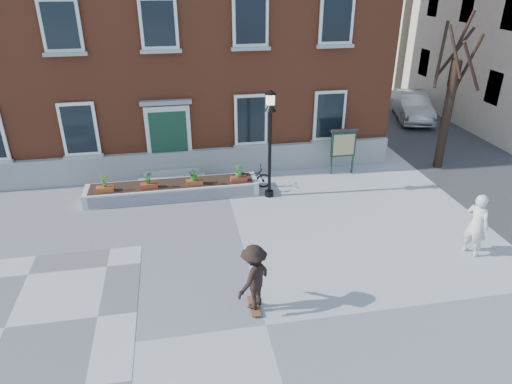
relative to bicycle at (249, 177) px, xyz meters
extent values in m
plane|color=#9E9FA1|center=(-0.87, -7.42, -0.43)|extent=(100.00, 100.00, 0.00)
cube|color=#5D5D60|center=(-6.87, -6.42, -0.42)|extent=(6.00, 6.00, 0.01)
imported|color=black|center=(0.00, 0.00, 0.00)|extent=(1.69, 0.76, 0.86)
imported|color=silver|center=(10.23, 7.04, 0.32)|extent=(2.73, 4.78, 1.49)
imported|color=silver|center=(5.61, -5.55, 0.53)|extent=(0.72, 0.83, 1.92)
cube|color=brown|center=(-2.87, 6.58, 5.57)|extent=(18.00, 10.00, 12.00)
cube|color=gray|center=(-2.87, 1.46, 0.12)|extent=(18.00, 0.24, 1.10)
cube|color=#A0A09B|center=(-2.87, 1.33, -0.33)|extent=(2.60, 0.80, 0.20)
cube|color=#AAA9A4|center=(-2.87, 1.48, -0.13)|extent=(2.20, 0.50, 0.20)
cube|color=silver|center=(-2.87, 1.50, 1.22)|extent=(1.70, 0.12, 2.50)
cube|color=#143825|center=(-2.87, 1.45, 1.12)|extent=(1.40, 0.06, 2.30)
cube|color=gray|center=(-2.87, 1.46, 2.62)|extent=(1.90, 0.25, 0.15)
cube|color=white|center=(-6.07, 1.48, 1.77)|extent=(1.30, 0.10, 2.00)
cube|color=black|center=(-6.07, 1.43, 1.77)|extent=(1.08, 0.04, 1.78)
cube|color=#A9A9A4|center=(-6.07, 1.42, 0.71)|extent=(1.44, 0.20, 0.12)
cube|color=silver|center=(-6.07, 1.48, 5.37)|extent=(1.30, 0.10, 1.70)
cube|color=black|center=(-6.07, 1.43, 5.37)|extent=(1.08, 0.04, 1.48)
cube|color=#9B9C97|center=(-6.07, 1.42, 4.46)|extent=(1.44, 0.20, 0.12)
cube|color=white|center=(-2.87, 1.48, 5.37)|extent=(1.30, 0.10, 1.70)
cube|color=black|center=(-2.87, 1.43, 5.37)|extent=(1.08, 0.04, 1.48)
cube|color=#ABABA5|center=(-2.87, 1.42, 4.46)|extent=(1.44, 0.20, 0.12)
cube|color=white|center=(0.33, 1.48, 1.77)|extent=(1.30, 0.10, 2.00)
cube|color=black|center=(0.33, 1.43, 1.77)|extent=(1.08, 0.04, 1.78)
cube|color=#979792|center=(0.33, 1.42, 0.71)|extent=(1.44, 0.20, 0.12)
cube|color=white|center=(0.33, 1.48, 5.37)|extent=(1.30, 0.10, 1.70)
cube|color=black|center=(0.33, 1.43, 5.37)|extent=(1.08, 0.04, 1.48)
cube|color=#A6A6A1|center=(0.33, 1.42, 4.46)|extent=(1.44, 0.20, 0.12)
cube|color=silver|center=(3.53, 1.48, 1.77)|extent=(1.30, 0.10, 2.00)
cube|color=black|center=(3.53, 1.43, 1.77)|extent=(1.08, 0.04, 1.78)
cube|color=gray|center=(3.53, 1.42, 0.71)|extent=(1.44, 0.20, 0.12)
cube|color=white|center=(3.53, 1.48, 5.37)|extent=(1.30, 0.10, 1.70)
cube|color=black|center=(3.53, 1.43, 5.37)|extent=(1.08, 0.04, 1.48)
cube|color=#A6A6A1|center=(3.53, 1.42, 4.46)|extent=(1.44, 0.20, 0.12)
cube|color=silver|center=(-2.87, -0.22, -0.18)|extent=(6.20, 1.10, 0.50)
cube|color=#AFAFAF|center=(-2.87, -0.78, -0.18)|extent=(5.80, 0.02, 0.40)
cube|color=black|center=(-2.87, -0.22, 0.07)|extent=(5.80, 0.90, 0.06)
cube|color=brown|center=(-5.17, -0.47, 0.17)|extent=(0.60, 0.25, 0.20)
imported|color=#3A6F21|center=(-5.17, -0.47, 0.50)|extent=(0.24, 0.24, 0.45)
cube|color=maroon|center=(-3.67, -0.47, 0.17)|extent=(0.60, 0.25, 0.20)
imported|color=#2D6C20|center=(-3.67, -0.47, 0.50)|extent=(0.25, 0.25, 0.45)
cube|color=brown|center=(-2.07, -0.47, 0.17)|extent=(0.60, 0.25, 0.20)
imported|color=#2B641E|center=(-2.07, -0.47, 0.50)|extent=(0.40, 0.40, 0.45)
cube|color=maroon|center=(-0.47, -0.47, 0.17)|extent=(0.60, 0.25, 0.20)
imported|color=#2A6A1F|center=(-0.47, -0.47, 0.50)|extent=(0.25, 0.25, 0.45)
cylinder|color=#311F15|center=(8.13, 0.58, 1.77)|extent=(0.36, 0.36, 4.40)
cylinder|color=#2F1F15|center=(8.64, 0.58, 3.86)|extent=(0.12, 1.12, 2.23)
cylinder|color=black|center=(8.30, 1.10, 4.12)|extent=(1.18, 0.49, 1.97)
cylinder|color=#2F2015|center=(7.63, 0.94, 4.12)|extent=(0.88, 1.14, 2.35)
cylinder|color=black|center=(7.83, 0.36, 4.30)|extent=(0.60, 0.77, 1.90)
cylinder|color=#311E16|center=(8.33, -0.05, 3.81)|extent=(1.39, 0.55, 1.95)
cylinder|color=black|center=(8.29, 0.71, 4.94)|extent=(0.43, 0.48, 1.58)
cube|color=#3B3B3E|center=(11.13, 10.58, -0.42)|extent=(8.00, 36.00, 0.01)
cube|color=black|center=(12.17, 3.38, 2.07)|extent=(0.08, 1.00, 1.50)
cube|color=black|center=(12.17, 6.58, 2.07)|extent=(0.08, 1.00, 1.50)
cube|color=black|center=(12.17, 9.78, 2.07)|extent=(0.08, 1.00, 1.50)
cube|color=black|center=(12.17, 3.38, 5.37)|extent=(0.08, 1.00, 1.50)
cube|color=black|center=(12.17, 6.58, 5.37)|extent=(0.08, 1.00, 1.50)
cube|color=black|center=(12.17, 9.78, 5.37)|extent=(0.08, 1.00, 1.50)
cylinder|color=black|center=(0.59, -0.83, -0.33)|extent=(0.32, 0.32, 0.20)
cylinder|color=black|center=(0.59, -0.83, 1.17)|extent=(0.12, 0.12, 3.20)
cone|color=black|center=(0.59, -0.83, 2.92)|extent=(0.40, 0.40, 0.30)
cube|color=#FBECB9|center=(0.59, -0.83, 3.17)|extent=(0.24, 0.24, 0.34)
cone|color=black|center=(0.59, -0.83, 3.42)|extent=(0.40, 0.40, 0.16)
cylinder|color=#193321|center=(3.45, 0.66, 0.47)|extent=(0.08, 0.08, 1.80)
cylinder|color=#1B3623|center=(4.35, 0.66, 0.47)|extent=(0.08, 0.08, 1.80)
cube|color=#183121|center=(3.90, 0.66, 0.82)|extent=(1.00, 0.10, 1.00)
cube|color=beige|center=(3.90, 0.60, 0.82)|extent=(0.85, 0.02, 0.85)
cube|color=#35312E|center=(3.90, 0.66, 1.39)|extent=(1.10, 0.16, 0.10)
cube|color=brown|center=(-1.04, -6.77, -0.37)|extent=(0.22, 0.78, 0.03)
cylinder|color=black|center=(-1.13, -7.05, -0.40)|extent=(0.03, 0.05, 0.05)
cylinder|color=black|center=(-0.95, -7.05, -0.40)|extent=(0.03, 0.05, 0.05)
cylinder|color=black|center=(-1.13, -6.49, -0.40)|extent=(0.03, 0.05, 0.05)
cylinder|color=black|center=(-0.95, -6.49, -0.40)|extent=(0.03, 0.05, 0.05)
imported|color=black|center=(-1.04, -6.77, 0.50)|extent=(1.24, 1.22, 1.71)
camera|label=1|loc=(-2.58, -15.44, 7.10)|focal=32.00mm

